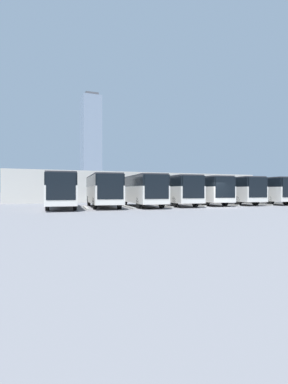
{
  "coord_description": "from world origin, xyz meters",
  "views": [
    {
      "loc": [
        18.24,
        24.17,
        1.69
      ],
      "look_at": [
        5.7,
        -5.31,
        1.54
      ],
      "focal_mm": 28.0,
      "sensor_mm": 36.0,
      "label": 1
    }
  ],
  "objects_px": {
    "bus_7": "(62,189)",
    "bus_3": "(202,190)",
    "bus_2": "(231,190)",
    "bus_6": "(103,189)",
    "bus_1": "(261,190)",
    "bus_0": "(281,190)",
    "bus_4": "(174,190)",
    "bus_5": "(142,189)"
  },
  "relations": [
    {
      "from": "bus_6",
      "to": "bus_7",
      "type": "distance_m",
      "value": 4.12
    },
    {
      "from": "bus_3",
      "to": "bus_4",
      "type": "height_order",
      "value": "same"
    },
    {
      "from": "bus_0",
      "to": "bus_6",
      "type": "height_order",
      "value": "same"
    },
    {
      "from": "bus_0",
      "to": "bus_1",
      "type": "xyz_separation_m",
      "value": [
        4.1,
        0.51,
        0.0
      ]
    },
    {
      "from": "bus_3",
      "to": "bus_7",
      "type": "xyz_separation_m",
      "value": [
        16.4,
        0.95,
        0.0
      ]
    },
    {
      "from": "bus_3",
      "to": "bus_7",
      "type": "bearing_deg",
      "value": 11.4
    },
    {
      "from": "bus_5",
      "to": "bus_6",
      "type": "relative_size",
      "value": 1.0
    },
    {
      "from": "bus_2",
      "to": "bus_3",
      "type": "xyz_separation_m",
      "value": [
        4.1,
        -0.24,
        0.0
      ]
    },
    {
      "from": "bus_3",
      "to": "bus_6",
      "type": "bearing_deg",
      "value": 10.51
    },
    {
      "from": "bus_3",
      "to": "bus_6",
      "type": "xyz_separation_m",
      "value": [
        12.3,
        0.52,
        0.0
      ]
    },
    {
      "from": "bus_7",
      "to": "bus_3",
      "type": "bearing_deg",
      "value": -168.6
    },
    {
      "from": "bus_1",
      "to": "bus_2",
      "type": "xyz_separation_m",
      "value": [
        4.1,
        -0.64,
        0.0
      ]
    },
    {
      "from": "bus_0",
      "to": "bus_1",
      "type": "bearing_deg",
      "value": 15.2
    },
    {
      "from": "bus_2",
      "to": "bus_6",
      "type": "distance_m",
      "value": 16.4
    },
    {
      "from": "bus_3",
      "to": "bus_7",
      "type": "relative_size",
      "value": 1.0
    },
    {
      "from": "bus_7",
      "to": "bus_2",
      "type": "bearing_deg",
      "value": -169.93
    },
    {
      "from": "bus_0",
      "to": "bus_2",
      "type": "relative_size",
      "value": 1.0
    },
    {
      "from": "bus_1",
      "to": "bus_6",
      "type": "bearing_deg",
      "value": 7.08
    },
    {
      "from": "bus_4",
      "to": "bus_5",
      "type": "distance_m",
      "value": 4.13
    },
    {
      "from": "bus_2",
      "to": "bus_6",
      "type": "xyz_separation_m",
      "value": [
        16.4,
        0.28,
        0.0
      ]
    },
    {
      "from": "bus_0",
      "to": "bus_7",
      "type": "relative_size",
      "value": 1.0
    },
    {
      "from": "bus_0",
      "to": "bus_4",
      "type": "relative_size",
      "value": 1.0
    },
    {
      "from": "bus_4",
      "to": "bus_7",
      "type": "distance_m",
      "value": 12.31
    },
    {
      "from": "bus_5",
      "to": "bus_7",
      "type": "bearing_deg",
      "value": 7.82
    },
    {
      "from": "bus_0",
      "to": "bus_2",
      "type": "bearing_deg",
      "value": 7.17
    },
    {
      "from": "bus_4",
      "to": "bus_5",
      "type": "relative_size",
      "value": 1.0
    },
    {
      "from": "bus_1",
      "to": "bus_0",
      "type": "bearing_deg",
      "value": -164.8
    },
    {
      "from": "bus_0",
      "to": "bus_4",
      "type": "bearing_deg",
      "value": 8.55
    },
    {
      "from": "bus_2",
      "to": "bus_3",
      "type": "height_order",
      "value": "same"
    },
    {
      "from": "bus_2",
      "to": "bus_7",
      "type": "height_order",
      "value": "same"
    },
    {
      "from": "bus_2",
      "to": "bus_6",
      "type": "height_order",
      "value": "same"
    },
    {
      "from": "bus_0",
      "to": "bus_2",
      "type": "distance_m",
      "value": 8.2
    },
    {
      "from": "bus_2",
      "to": "bus_1",
      "type": "bearing_deg",
      "value": 179.18
    },
    {
      "from": "bus_0",
      "to": "bus_4",
      "type": "distance_m",
      "value": 16.4
    },
    {
      "from": "bus_1",
      "to": "bus_2",
      "type": "bearing_deg",
      "value": -0.82
    },
    {
      "from": "bus_1",
      "to": "bus_4",
      "type": "relative_size",
      "value": 1.0
    },
    {
      "from": "bus_1",
      "to": "bus_7",
      "type": "distance_m",
      "value": 24.6
    },
    {
      "from": "bus_1",
      "to": "bus_6",
      "type": "relative_size",
      "value": 1.0
    },
    {
      "from": "bus_2",
      "to": "bus_0",
      "type": "bearing_deg",
      "value": -172.83
    },
    {
      "from": "bus_1",
      "to": "bus_4",
      "type": "xyz_separation_m",
      "value": [
        12.3,
        -0.38,
        0.0
      ]
    },
    {
      "from": "bus_0",
      "to": "bus_5",
      "type": "bearing_deg",
      "value": 9.81
    },
    {
      "from": "bus_0",
      "to": "bus_3",
      "type": "height_order",
      "value": "same"
    }
  ]
}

